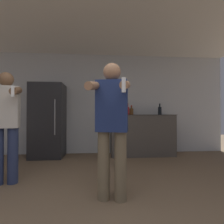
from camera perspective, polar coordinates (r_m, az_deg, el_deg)
wall_back at (r=4.57m, az=-6.42°, el=2.70°), size 7.00×0.06×2.55m
ceiling_slab at (r=3.26m, az=-7.44°, el=28.18°), size 7.00×3.88×0.05m
refrigerator at (r=4.36m, az=-20.12°, el=-2.61°), size 0.73×0.68×1.71m
counter at (r=4.40m, az=9.68°, el=-7.32°), size 1.55×0.62×0.99m
bottle_brown_liquor at (r=4.36m, az=6.38°, el=0.33°), size 0.09×0.09×0.23m
bottle_clear_vodka at (r=4.34m, az=5.20°, el=0.56°), size 0.08×0.08×0.30m
bottle_short_whiskey at (r=4.55m, az=15.33°, el=0.55°), size 0.09×0.09×0.30m
person_woman_foreground at (r=2.03m, az=-0.05°, el=-3.27°), size 0.51×0.58×1.60m
person_man_side at (r=2.92m, az=-31.43°, el=-2.60°), size 0.49×0.53×1.60m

